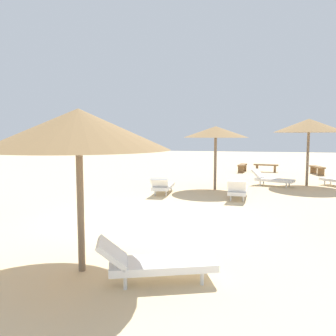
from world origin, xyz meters
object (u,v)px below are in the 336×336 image
parasol_1 (78,130)px  lounger_0 (238,190)px  bench_2 (242,166)px  bench_1 (266,166)px  lounger_5 (163,186)px  parasol_2 (309,126)px  lounger_2 (272,179)px  parasol_0 (216,132)px  bench_0 (317,169)px  lounger_6 (154,262)px

parasol_1 → lounger_0: (2.45, 7.37, -2.12)m
bench_2 → bench_1: bearing=13.7°
lounger_0 → lounger_5: (-2.96, 0.39, -0.01)m
parasol_2 → lounger_2: size_ratio=1.58×
parasol_0 → lounger_0: (1.02, -1.88, -2.14)m
bench_0 → bench_2: same height
parasol_0 → lounger_2: (2.45, 1.70, -2.15)m
lounger_2 → lounger_6: 11.37m
bench_0 → bench_2: size_ratio=1.01×
lounger_0 → lounger_5: lounger_0 is taller
bench_1 → lounger_5: bearing=-115.6°
lounger_6 → bench_2: size_ratio=1.29×
lounger_5 → lounger_6: size_ratio=0.96×
lounger_6 → bench_2: bearing=86.2°
lounger_6 → parasol_0: bearing=89.5°
parasol_0 → lounger_5: size_ratio=1.43×
parasol_0 → lounger_0: 3.02m
lounger_5 → bench_0: (7.35, 8.52, 0.03)m
lounger_2 → lounger_5: 5.43m
lounger_5 → bench_0: 11.25m
parasol_1 → lounger_0: bearing=71.6°
bench_1 → bench_2: 1.51m
lounger_2 → bench_1: lounger_2 is taller
parasol_1 → parasol_2: (5.47, 11.35, 0.33)m
lounger_0 → lounger_5: 2.99m
lounger_0 → bench_2: (0.02, 9.31, 0.02)m
lounger_5 → lounger_6: lounger_5 is taller
bench_1 → parasol_0: bearing=-107.8°
lounger_5 → bench_0: lounger_5 is taller
lounger_0 → lounger_2: (1.43, 3.58, -0.01)m
bench_0 → lounger_6: bearing=-108.5°
lounger_2 → lounger_5: size_ratio=1.03×
lounger_2 → bench_0: size_ratio=1.28×
lounger_6 → lounger_5: bearing=103.2°
lounger_2 → lounger_5: (-4.39, -3.19, -0.00)m
bench_0 → bench_1: size_ratio=1.00×
parasol_1 → bench_0: parasol_1 is taller
lounger_5 → lounger_6: bearing=-76.8°
bench_2 → lounger_5: bearing=-108.5°
parasol_2 → lounger_0: bearing=-127.2°
parasol_0 → lounger_0: size_ratio=1.46×
lounger_5 → bench_2: bearing=71.5°
lounger_2 → lounger_5: lounger_2 is taller
parasol_0 → lounger_6: parasol_0 is taller
parasol_1 → lounger_0: 8.05m
parasol_1 → bench_1: 17.61m
bench_2 → parasol_2: bearing=-60.6°
lounger_0 → bench_1: 9.78m
lounger_5 → bench_2: size_ratio=1.24×
lounger_0 → bench_0: 9.93m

